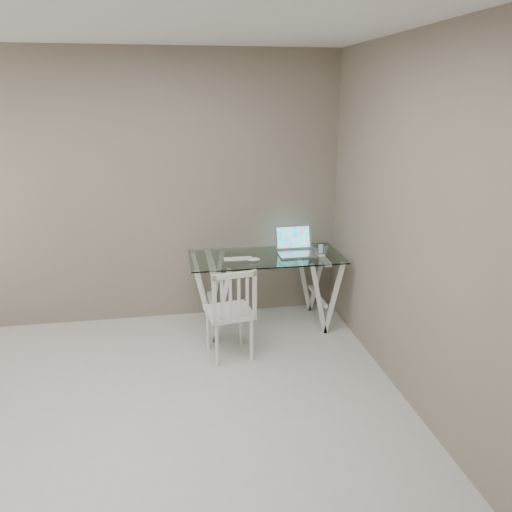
{
  "coord_description": "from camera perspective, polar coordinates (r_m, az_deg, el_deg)",
  "views": [
    {
      "loc": [
        0.27,
        -2.76,
        2.26
      ],
      "look_at": [
        1.02,
        1.54,
        0.85
      ],
      "focal_mm": 35.0,
      "sensor_mm": 36.0,
      "label": 1
    }
  ],
  "objects": [
    {
      "name": "chair",
      "position": [
        4.38,
        -2.85,
        -6.15
      ],
      "size": [
        0.45,
        0.45,
        0.86
      ],
      "rotation": [
        0.0,
        0.0,
        0.16
      ],
      "color": "silver",
      "rests_on": "ground"
    },
    {
      "name": "phone_dock",
      "position": [
        4.97,
        7.39,
        0.43
      ],
      "size": [
        0.07,
        0.07,
        0.12
      ],
      "color": "white",
      "rests_on": "desk"
    },
    {
      "name": "mouse",
      "position": [
        4.76,
        -0.21,
        -0.41
      ],
      "size": [
        0.12,
        0.07,
        0.04
      ],
      "primitive_type": "ellipsoid",
      "color": "silver",
      "rests_on": "desk"
    },
    {
      "name": "desk",
      "position": [
        5.05,
        1.1,
        -3.93
      ],
      "size": [
        1.5,
        0.7,
        0.75
      ],
      "color": "silver",
      "rests_on": "ground"
    },
    {
      "name": "laptop",
      "position": [
        5.03,
        4.52,
        1.05
      ],
      "size": [
        0.37,
        0.34,
        0.25
      ],
      "color": "#BABABF",
      "rests_on": "desk"
    },
    {
      "name": "room",
      "position": [
        2.86,
        -16.59,
        6.21
      ],
      "size": [
        4.5,
        4.52,
        2.71
      ],
      "color": "#B4B2AC",
      "rests_on": "ground"
    },
    {
      "name": "keyboard",
      "position": [
        4.82,
        -2.06,
        -0.34
      ],
      "size": [
        0.3,
        0.13,
        0.01
      ],
      "primitive_type": "cube",
      "color": "silver",
      "rests_on": "desk"
    }
  ]
}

